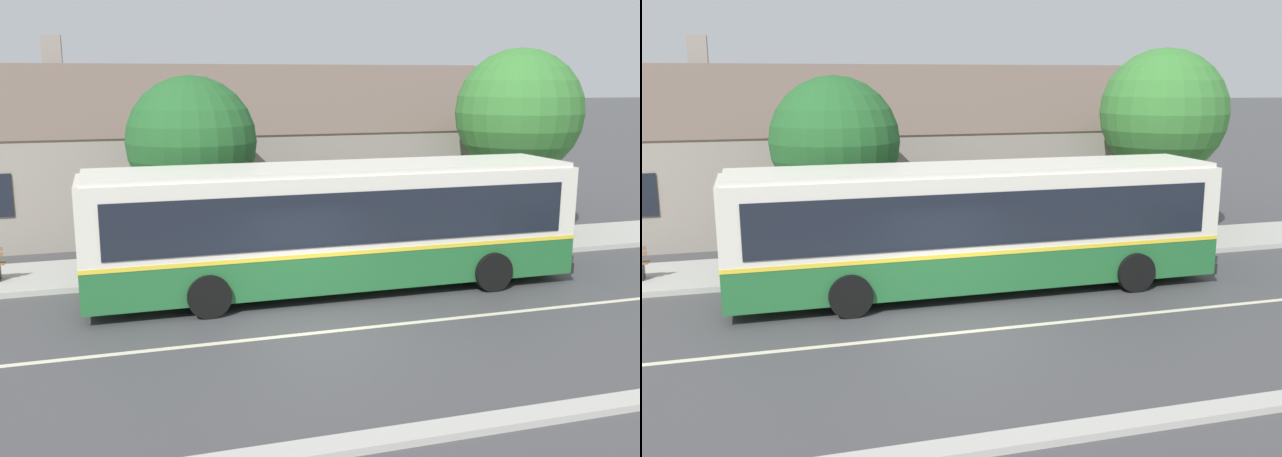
{
  "view_description": "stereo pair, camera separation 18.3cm",
  "coord_description": "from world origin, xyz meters",
  "views": [
    {
      "loc": [
        -4.19,
        -13.74,
        5.32
      ],
      "look_at": [
        0.77,
        2.66,
        1.68
      ],
      "focal_mm": 40.0,
      "sensor_mm": 36.0,
      "label": 1
    },
    {
      "loc": [
        -4.02,
        -13.79,
        5.32
      ],
      "look_at": [
        0.77,
        2.66,
        1.68
      ],
      "focal_mm": 40.0,
      "sensor_mm": 36.0,
      "label": 2
    }
  ],
  "objects": [
    {
      "name": "sidewalk_far",
      "position": [
        0.0,
        6.0,
        0.07
      ],
      "size": [
        60.0,
        3.0,
        0.15
      ],
      "primitive_type": "cube",
      "color": "#ADAAA3",
      "rests_on": "ground"
    },
    {
      "name": "lane_divider_stripe",
      "position": [
        0.0,
        0.0,
        0.0
      ],
      "size": [
        60.0,
        0.16,
        0.01
      ],
      "primitive_type": "cube",
      "color": "beige",
      "rests_on": "ground"
    },
    {
      "name": "curb_near",
      "position": [
        0.0,
        -4.75,
        0.06
      ],
      "size": [
        60.0,
        0.5,
        0.12
      ],
      "primitive_type": "cube",
      "color": "#ADAAA3",
      "rests_on": "ground"
    },
    {
      "name": "ground_plane",
      "position": [
        0.0,
        0.0,
        0.0
      ],
      "size": [
        300.0,
        300.0,
        0.0
      ],
      "primitive_type": "plane",
      "color": "#424244"
    },
    {
      "name": "transit_bus",
      "position": [
        1.25,
        2.9,
        1.71
      ],
      "size": [
        12.35,
        2.79,
        3.19
      ],
      "color": "#236633",
      "rests_on": "ground"
    },
    {
      "name": "street_tree_primary",
      "position": [
        9.0,
        7.13,
        4.17
      ],
      "size": [
        4.18,
        4.18,
        6.27
      ],
      "color": "#4C3828",
      "rests_on": "ground"
    },
    {
      "name": "street_tree_secondary",
      "position": [
        -1.86,
        6.79,
        3.39
      ],
      "size": [
        3.72,
        3.72,
        5.39
      ],
      "color": "#4C3828",
      "rests_on": "ground"
    },
    {
      "name": "community_building",
      "position": [
        0.06,
        14.2,
        1.85
      ],
      "size": [
        22.13,
        10.27,
        6.85
      ],
      "color": "gray",
      "rests_on": "ground"
    }
  ]
}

